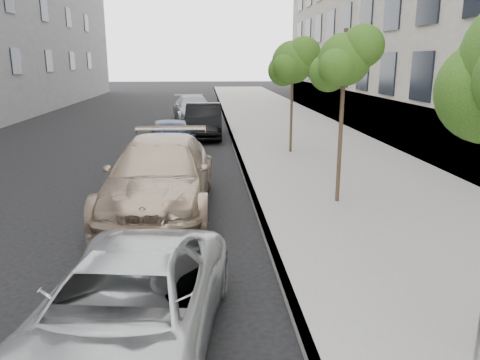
{
  "coord_description": "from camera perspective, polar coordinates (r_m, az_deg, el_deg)",
  "views": [
    {
      "loc": [
        -0.06,
        -2.97,
        3.55
      ],
      "look_at": [
        0.54,
        4.97,
        1.5
      ],
      "focal_mm": 35.0,
      "sensor_mm": 36.0,
      "label": 1
    }
  ],
  "objects": [
    {
      "name": "sidewalk",
      "position": [
        27.54,
        4.87,
        7.1
      ],
      "size": [
        6.4,
        72.0,
        0.14
      ],
      "primitive_type": "cube",
      "color": "gray",
      "rests_on": "ground"
    },
    {
      "name": "curb",
      "position": [
        27.22,
        -1.69,
        7.06
      ],
      "size": [
        0.15,
        72.0,
        0.14
      ],
      "primitive_type": "cube",
      "color": "#9E9B93",
      "rests_on": "ground"
    },
    {
      "name": "tree_mid",
      "position": [
        11.45,
        12.75,
        14.11
      ],
      "size": [
        1.59,
        1.39,
        4.2
      ],
      "color": "#38281C",
      "rests_on": "sidewalk"
    },
    {
      "name": "tree_far",
      "position": [
        17.78,
        6.54,
        14.1
      ],
      "size": [
        1.85,
        1.65,
        4.25
      ],
      "color": "#38281C",
      "rests_on": "sidewalk"
    },
    {
      "name": "minivan",
      "position": [
        5.96,
        -13.69,
        -15.26
      ],
      "size": [
        2.71,
        4.84,
        1.28
      ],
      "primitive_type": "imported",
      "rotation": [
        0.0,
        0.0,
        -0.13
      ],
      "color": "#B7BABC",
      "rests_on": "ground"
    },
    {
      "name": "suv",
      "position": [
        11.36,
        -9.7,
        0.54
      ],
      "size": [
        2.62,
        6.04,
        1.73
      ],
      "primitive_type": "imported",
      "rotation": [
        0.0,
        0.0,
        -0.03
      ],
      "color": "tan",
      "rests_on": "ground"
    },
    {
      "name": "sedan_blue",
      "position": [
        17.05,
        -8.45,
        4.83
      ],
      "size": [
        2.03,
        4.53,
        1.51
      ],
      "primitive_type": "imported",
      "rotation": [
        0.0,
        0.0,
        0.06
      ],
      "color": "#111D3A",
      "rests_on": "ground"
    },
    {
      "name": "sedan_black",
      "position": [
        22.28,
        -4.42,
        7.24
      ],
      "size": [
        1.77,
        4.8,
        1.57
      ],
      "primitive_type": "imported",
      "rotation": [
        0.0,
        0.0,
        -0.02
      ],
      "color": "black",
      "rests_on": "ground"
    },
    {
      "name": "sedan_rear",
      "position": [
        27.87,
        -5.7,
        8.6
      ],
      "size": [
        2.82,
        5.51,
        1.53
      ],
      "primitive_type": "imported",
      "rotation": [
        0.0,
        0.0,
        0.13
      ],
      "color": "gray",
      "rests_on": "ground"
    }
  ]
}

